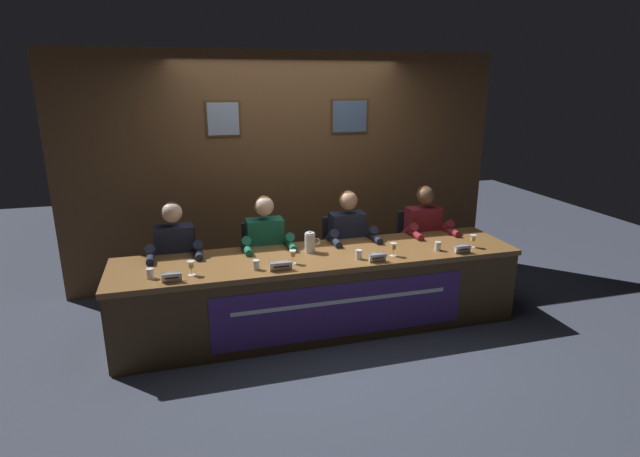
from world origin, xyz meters
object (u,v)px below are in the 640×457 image
(chair_center_right, at_px, (343,259))
(water_cup_far_right, at_px, (438,247))
(panelist_center_left, at_px, (267,248))
(nameplate_far_right, at_px, (463,249))
(juice_glass_far_right, at_px, (473,239))
(panelist_far_right, at_px, (426,234))
(nameplate_far_left, at_px, (172,277))
(juice_glass_center_right, at_px, (393,247))
(panelist_far_left, at_px, (175,256))
(nameplate_center_left, at_px, (281,266))
(juice_glass_far_left, at_px, (191,265))
(chair_far_left, at_px, (178,276))
(water_cup_center_right, at_px, (359,255))
(chair_center_left, at_px, (264,267))
(water_pitcher_central, at_px, (310,242))
(water_cup_center_left, at_px, (256,265))
(conference_table, at_px, (324,281))
(panelist_center_right, at_px, (350,241))
(nameplate_center_right, at_px, (377,257))
(water_cup_far_left, at_px, (150,274))
(juice_glass_center_left, at_px, (293,254))
(chair_far_right, at_px, (416,252))

(chair_center_right, xyz_separation_m, water_cup_far_right, (0.67, -0.80, 0.34))
(panelist_center_left, bearing_deg, nameplate_far_right, -22.94)
(juice_glass_far_right, bearing_deg, panelist_far_right, 106.40)
(nameplate_far_left, distance_m, juice_glass_center_right, 1.96)
(panelist_far_left, bearing_deg, nameplate_center_left, -39.33)
(juice_glass_far_left, bearing_deg, chair_far_left, 99.12)
(water_cup_center_right, xyz_separation_m, panelist_far_right, (1.00, 0.62, -0.07))
(panelist_far_right, height_order, water_cup_far_right, panelist_far_right)
(chair_center_left, distance_m, juice_glass_center_right, 1.41)
(nameplate_far_right, xyz_separation_m, water_cup_far_right, (-0.19, 0.13, -0.00))
(panelist_far_left, bearing_deg, juice_glass_center_right, -18.13)
(chair_far_left, distance_m, juice_glass_far_right, 2.92)
(panelist_far_left, height_order, panelist_center_left, same)
(panelist_far_left, bearing_deg, juice_glass_far_left, -78.02)
(nameplate_far_left, distance_m, water_pitcher_central, 1.31)
(juice_glass_far_left, bearing_deg, water_cup_center_left, -1.94)
(water_pitcher_central, bearing_deg, panelist_center_left, 138.34)
(conference_table, relative_size, juice_glass_far_right, 30.33)
(juice_glass_far_left, distance_m, water_pitcher_central, 1.13)
(nameplate_far_left, xyz_separation_m, panelist_far_right, (2.62, 0.72, -0.07))
(panelist_center_right, distance_m, nameplate_far_right, 1.13)
(nameplate_far_left, relative_size, juice_glass_far_right, 1.26)
(panelist_far_left, xyz_separation_m, panelist_center_left, (0.87, 0.00, 0.00))
(chair_far_left, bearing_deg, panelist_center_right, -6.54)
(conference_table, bearing_deg, chair_far_left, 150.97)
(conference_table, xyz_separation_m, panelist_center_right, (0.43, 0.52, 0.19))
(panelist_center_left, bearing_deg, juice_glass_far_right, -17.69)
(water_cup_center_left, xyz_separation_m, water_cup_far_right, (1.74, 0.03, 0.00))
(water_cup_center_left, bearing_deg, nameplate_center_left, -20.54)
(nameplate_center_left, xyz_separation_m, juice_glass_center_right, (1.07, 0.08, 0.05))
(chair_center_right, distance_m, panelist_far_right, 0.93)
(water_cup_center_left, height_order, nameplate_far_right, water_cup_center_left)
(conference_table, relative_size, water_cup_far_right, 44.25)
(water_cup_center_right, bearing_deg, panelist_far_right, 32.02)
(water_cup_center_right, bearing_deg, panelist_center_right, 78.16)
(nameplate_center_right, bearing_deg, water_cup_far_right, 11.11)
(nameplate_center_right, bearing_deg, chair_center_left, 133.04)
(nameplate_center_left, bearing_deg, nameplate_center_right, -1.70)
(chair_far_left, distance_m, water_cup_far_left, 0.89)
(panelist_center_left, distance_m, nameplate_far_right, 1.88)
(water_cup_center_right, height_order, water_cup_far_right, same)
(conference_table, relative_size, chair_center_left, 4.25)
(juice_glass_far_left, relative_size, water_cup_far_right, 1.46)
(nameplate_far_right, bearing_deg, panelist_center_left, 157.06)
(panelist_far_right, bearing_deg, nameplate_center_left, -157.72)
(juice_glass_center_left, relative_size, panelist_center_right, 0.10)
(chair_center_right, bearing_deg, chair_far_right, 0.00)
(panelist_center_left, distance_m, panelist_center_right, 0.87)
(water_cup_center_right, bearing_deg, chair_far_left, 152.83)
(juice_glass_far_right, bearing_deg, nameplate_center_right, -173.09)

